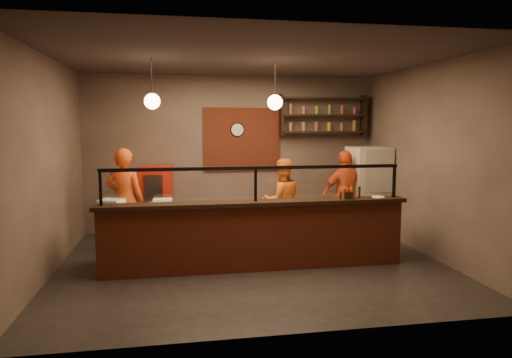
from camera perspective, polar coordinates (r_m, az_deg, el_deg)
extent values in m
plane|color=black|center=(7.37, -0.47, -10.55)|extent=(6.00, 6.00, 0.00)
plane|color=#3B312D|center=(7.11, -0.49, 14.89)|extent=(6.00, 6.00, 0.00)
plane|color=#67584B|center=(9.53, -2.97, 3.17)|extent=(6.00, 0.00, 6.00)
plane|color=#67584B|center=(7.21, -24.73, 1.42)|extent=(0.00, 5.00, 5.00)
plane|color=#67584B|center=(8.12, 20.90, 2.12)|extent=(0.00, 5.00, 5.00)
plane|color=#67584B|center=(4.63, 4.65, -0.60)|extent=(6.00, 0.00, 6.00)
cube|color=maroon|center=(9.52, -1.76, 4.98)|extent=(1.60, 0.04, 1.30)
cube|color=maroon|center=(6.95, -0.06, -7.34)|extent=(4.60, 0.25, 1.00)
cube|color=black|center=(6.84, -0.06, -3.03)|extent=(4.70, 0.37, 0.06)
cube|color=gray|center=(7.45, -0.73, -6.97)|extent=(4.60, 0.75, 0.85)
cube|color=silver|center=(7.36, -0.73, -3.57)|extent=(4.60, 0.75, 0.05)
cube|color=white|center=(6.80, -0.06, -0.70)|extent=(4.40, 0.02, 0.50)
cube|color=black|center=(6.77, -0.06, 1.39)|extent=(4.50, 0.05, 0.05)
cube|color=black|center=(6.78, -18.86, -1.09)|extent=(0.04, 0.04, 0.50)
cube|color=black|center=(6.80, -0.06, -0.70)|extent=(0.04, 0.04, 0.50)
cube|color=black|center=(7.51, 16.87, -0.29)|extent=(0.04, 0.04, 0.50)
cube|color=black|center=(9.76, 8.34, 5.83)|extent=(1.80, 0.28, 0.04)
cube|color=black|center=(9.76, 8.38, 7.89)|extent=(1.80, 0.28, 0.04)
cube|color=black|center=(9.77, 8.41, 9.94)|extent=(1.80, 0.28, 0.04)
cube|color=black|center=(9.52, 3.18, 7.98)|extent=(0.04, 0.28, 0.85)
cube|color=black|center=(10.08, 13.28, 7.74)|extent=(0.04, 0.28, 0.85)
cylinder|color=black|center=(9.49, -2.36, 6.18)|extent=(0.30, 0.04, 0.30)
cylinder|color=black|center=(7.19, -12.92, 12.23)|extent=(0.01, 0.01, 0.60)
sphere|color=#FCC38A|center=(7.16, -12.85, 9.45)|extent=(0.24, 0.24, 0.24)
cylinder|color=black|center=(7.35, 2.39, 12.27)|extent=(0.01, 0.01, 0.60)
sphere|color=#FCC38A|center=(7.32, 2.38, 9.54)|extent=(0.24, 0.24, 0.24)
imported|color=#E44A15|center=(8.24, -16.06, -2.52)|extent=(0.75, 0.60, 1.81)
imported|color=orange|center=(8.47, 3.26, -2.79)|extent=(0.83, 0.67, 1.58)
imported|color=#DD4814|center=(8.96, 11.14, -1.95)|extent=(1.05, 0.54, 1.72)
cube|color=beige|center=(9.35, 13.85, -1.51)|extent=(0.78, 0.73, 1.76)
cube|color=#B1190B|center=(9.22, -12.35, -2.71)|extent=(0.66, 0.61, 1.41)
cylinder|color=white|center=(7.48, 7.53, -3.21)|extent=(0.57, 0.57, 0.01)
cube|color=white|center=(7.31, -17.63, -3.09)|extent=(0.42, 0.38, 0.17)
cube|color=silver|center=(7.31, -11.59, -3.00)|extent=(0.30, 0.24, 0.14)
cube|color=silver|center=(7.04, -11.96, -3.41)|extent=(0.33, 0.29, 0.14)
cylinder|color=yellow|center=(7.22, -11.92, -3.50)|extent=(0.28, 0.24, 0.05)
cube|color=black|center=(7.21, 11.19, -1.97)|extent=(0.23, 0.19, 0.11)
cylinder|color=black|center=(7.34, 12.79, -1.60)|extent=(0.04, 0.04, 0.18)
cylinder|color=white|center=(7.44, 15.03, -2.19)|extent=(0.22, 0.22, 0.01)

